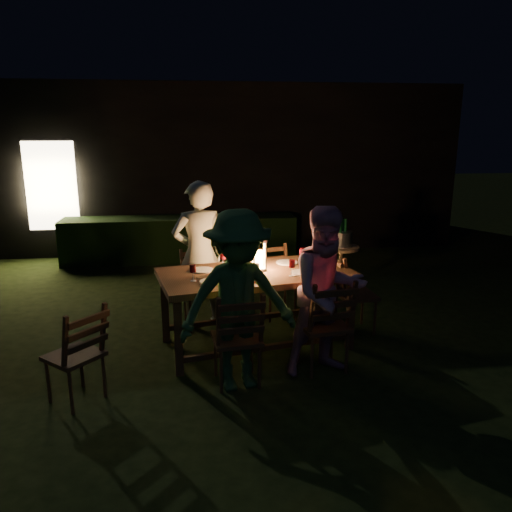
{
  "coord_description": "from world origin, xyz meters",
  "views": [
    {
      "loc": [
        -0.29,
        -5.31,
        2.38
      ],
      "look_at": [
        0.42,
        0.1,
        0.97
      ],
      "focal_mm": 35.0,
      "sensor_mm": 36.0,
      "label": 1
    }
  ],
  "objects": [
    {
      "name": "person_opp_left",
      "position": [
        0.11,
        -1.04,
        0.85
      ],
      "size": [
        1.2,
        0.83,
        1.69
      ],
      "primitive_type": "imported",
      "rotation": [
        0.0,
        0.0,
        0.2
      ],
      "color": "#336633",
      "rests_on": "ground"
    },
    {
      "name": "dining_table",
      "position": [
        0.39,
        -0.15,
        0.78
      ],
      "size": [
        2.23,
        1.41,
        0.86
      ],
      "rotation": [
        0.0,
        0.0,
        0.2
      ],
      "color": "#4A2F18",
      "rests_on": "ground"
    },
    {
      "name": "plate_far_right",
      "position": [
        0.79,
        0.16,
        0.87
      ],
      "size": [
        0.25,
        0.25,
        0.01
      ],
      "primitive_type": "cylinder",
      "color": "white",
      "rests_on": "dining_table"
    },
    {
      "name": "lantern",
      "position": [
        0.43,
        -0.09,
        1.02
      ],
      "size": [
        0.16,
        0.16,
        0.35
      ],
      "color": "white",
      "rests_on": "dining_table"
    },
    {
      "name": "bottle_bucket_b",
      "position": [
        1.9,
        1.53,
        0.87
      ],
      "size": [
        0.07,
        0.07,
        0.32
      ],
      "primitive_type": "cylinder",
      "color": "#0F471E",
      "rests_on": "side_table"
    },
    {
      "name": "chair_far_left",
      "position": [
        -0.2,
        0.52,
        0.29
      ],
      "size": [
        0.51,
        0.54,
        0.97
      ],
      "rotation": [
        0.0,
        0.0,
        3.33
      ],
      "color": "#4A2F18",
      "rests_on": "ground"
    },
    {
      "name": "chair_near_left",
      "position": [
        0.1,
        -0.99,
        0.3
      ],
      "size": [
        0.48,
        0.51,
        0.99
      ],
      "rotation": [
        0.0,
        0.0,
        0.1
      ],
      "color": "#4A2F18",
      "rests_on": "ground"
    },
    {
      "name": "chair_near_right",
      "position": [
        0.99,
        -0.81,
        0.31
      ],
      "size": [
        0.53,
        0.55,
        1.02
      ],
      "rotation": [
        0.0,
        0.0,
        0.16
      ],
      "color": "#4A2F18",
      "rests_on": "ground"
    },
    {
      "name": "bottle_table",
      "position": [
        0.15,
        -0.19,
        1.0
      ],
      "size": [
        0.07,
        0.07,
        0.28
      ],
      "primitive_type": "cylinder",
      "color": "#0F471E",
      "rests_on": "dining_table"
    },
    {
      "name": "wineglass_e",
      "position": [
        0.35,
        -0.46,
        0.95
      ],
      "size": [
        0.06,
        0.06,
        0.18
      ],
      "primitive_type": null,
      "color": "silver",
      "rests_on": "dining_table"
    },
    {
      "name": "ice_bucket",
      "position": [
        1.85,
        1.49,
        0.82
      ],
      "size": [
        0.3,
        0.3,
        0.22
      ],
      "primitive_type": "cylinder",
      "color": "#A5A8AD",
      "rests_on": "side_table"
    },
    {
      "name": "garden_envelope",
      "position": [
        -0.01,
        6.15,
        1.58
      ],
      "size": [
        40.0,
        40.0,
        3.2
      ],
      "color": "black",
      "rests_on": "ground"
    },
    {
      "name": "plate_near_left",
      "position": [
        -0.1,
        -0.47,
        0.87
      ],
      "size": [
        0.25,
        0.25,
        0.01
      ],
      "primitive_type": "cylinder",
      "color": "white",
      "rests_on": "dining_table"
    },
    {
      "name": "wineglass_a",
      "position": [
        0.05,
        0.07,
        0.95
      ],
      "size": [
        0.06,
        0.06,
        0.18
      ],
      "primitive_type": null,
      "color": "#59070F",
      "rests_on": "dining_table"
    },
    {
      "name": "plate_far_left",
      "position": [
        -0.19,
        -0.04,
        0.87
      ],
      "size": [
        0.25,
        0.25,
        0.01
      ],
      "primitive_type": "cylinder",
      "color": "white",
      "rests_on": "dining_table"
    },
    {
      "name": "person_house_side",
      "position": [
        -0.21,
        0.57,
        0.89
      ],
      "size": [
        0.72,
        0.55,
        1.79
      ],
      "primitive_type": "imported",
      "rotation": [
        0.0,
        0.0,
        3.34
      ],
      "color": "beige",
      "rests_on": "ground"
    },
    {
      "name": "wineglass_d",
      "position": [
        0.97,
        0.15,
        0.95
      ],
      "size": [
        0.06,
        0.06,
        0.18
      ],
      "primitive_type": null,
      "color": "#59070F",
      "rests_on": "dining_table"
    },
    {
      "name": "side_table",
      "position": [
        1.85,
        1.49,
        0.63
      ],
      "size": [
        0.53,
        0.53,
        0.71
      ],
      "color": "olive",
      "rests_on": "ground"
    },
    {
      "name": "plate_near_right",
      "position": [
        0.88,
        -0.27,
        0.87
      ],
      "size": [
        0.25,
        0.25,
        0.01
      ],
      "primitive_type": "cylinder",
      "color": "white",
      "rests_on": "dining_table"
    },
    {
      "name": "phone",
      "position": [
        -0.16,
        -0.56,
        0.86
      ],
      "size": [
        0.14,
        0.07,
        0.01
      ],
      "primitive_type": "cube",
      "color": "black",
      "rests_on": "dining_table"
    },
    {
      "name": "wineglass_c",
      "position": [
        0.74,
        -0.36,
        0.95
      ],
      "size": [
        0.06,
        0.06,
        0.18
      ],
      "primitive_type": null,
      "color": "#59070F",
      "rests_on": "dining_table"
    },
    {
      "name": "napkin_right",
      "position": [
        0.99,
        -0.33,
        0.87
      ],
      "size": [
        0.18,
        0.14,
        0.01
      ],
      "primitive_type": "cube",
      "color": "red",
      "rests_on": "dining_table"
    },
    {
      "name": "chair_far_right",
      "position": [
        0.78,
        0.72,
        0.28
      ],
      "size": [
        0.51,
        0.53,
        0.94
      ],
      "rotation": [
        0.0,
        0.0,
        3.36
      ],
      "color": "#4A2F18",
      "rests_on": "ground"
    },
    {
      "name": "bottle_bucket_a",
      "position": [
        1.8,
        1.45,
        0.87
      ],
      "size": [
        0.07,
        0.07,
        0.32
      ],
      "primitive_type": "cylinder",
      "color": "#0F471E",
      "rests_on": "side_table"
    },
    {
      "name": "chair_spare",
      "position": [
        -1.34,
        -1.12,
        0.29
      ],
      "size": [
        0.62,
        0.62,
        0.95
      ],
      "rotation": [
        0.0,
        0.0,
        0.83
      ],
      "color": "#4A2F18",
      "rests_on": "ground"
    },
    {
      "name": "napkin_left",
      "position": [
        0.31,
        -0.49,
        0.87
      ],
      "size": [
        0.18,
        0.14,
        0.01
      ],
      "primitive_type": "cube",
      "color": "red",
      "rests_on": "dining_table"
    },
    {
      "name": "wineglass_b",
      "position": [
        -0.29,
        -0.4,
        0.95
      ],
      "size": [
        0.06,
        0.06,
        0.18
      ],
      "primitive_type": null,
      "color": "#59070F",
      "rests_on": "dining_table"
    },
    {
      "name": "chair_end",
      "position": [
        1.6,
        0.1,
        0.3
      ],
      "size": [
        0.51,
        0.48,
        1.01
      ],
      "rotation": [
        0.0,
        0.0,
        -1.5
      ],
      "color": "#4A2F18",
      "rests_on": "ground"
    },
    {
      "name": "person_opp_right",
      "position": [
        1.0,
        -0.86,
        0.84
      ],
      "size": [
        0.92,
        0.78,
        1.68
      ],
      "primitive_type": "imported",
      "rotation": [
        0.0,
        0.0,
        0.2
      ],
      "color": "#CE8EAC",
      "rests_on": "ground"
    }
  ]
}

